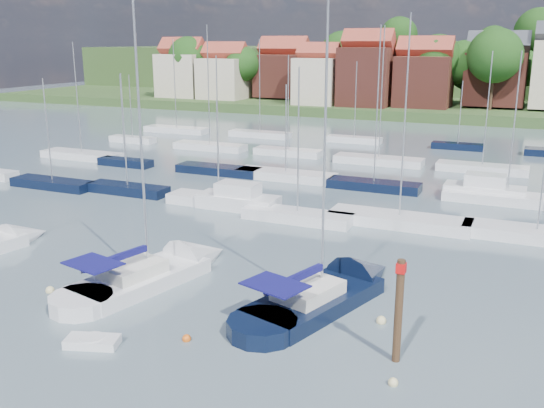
% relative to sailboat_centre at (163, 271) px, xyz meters
% --- Properties ---
extents(ground, '(260.00, 260.00, 0.00)m').
position_rel_sailboat_centre_xyz_m(ground, '(2.49, 35.53, -0.35)').
color(ground, '#4D6069').
rests_on(ground, ground).
extents(sailboat_centre, '(6.31, 13.36, 17.49)m').
position_rel_sailboat_centre_xyz_m(sailboat_centre, '(0.00, 0.00, 0.00)').
color(sailboat_centre, silver).
rests_on(sailboat_centre, ground).
extents(sailboat_navy, '(7.25, 13.64, 18.21)m').
position_rel_sailboat_centre_xyz_m(sailboat_navy, '(10.39, 1.28, -0.00)').
color(sailboat_navy, black).
rests_on(sailboat_navy, ground).
extents(tender, '(2.70, 1.85, 0.53)m').
position_rel_sailboat_centre_xyz_m(tender, '(1.77, -8.57, -0.14)').
color(tender, silver).
rests_on(tender, ground).
extents(timber_piling, '(0.40, 0.40, 7.03)m').
position_rel_sailboat_centre_xyz_m(timber_piling, '(15.05, -4.21, 1.14)').
color(timber_piling, '#4C331E').
rests_on(timber_piling, ground).
extents(buoy_c, '(0.49, 0.49, 0.49)m').
position_rel_sailboat_centre_xyz_m(buoy_c, '(-4.60, -4.54, -0.35)').
color(buoy_c, beige).
rests_on(buoy_c, ground).
extents(buoy_d, '(0.43, 0.43, 0.43)m').
position_rel_sailboat_centre_xyz_m(buoy_d, '(5.53, -6.37, -0.35)').
color(buoy_d, '#D85914').
rests_on(buoy_d, ground).
extents(buoy_e, '(0.44, 0.44, 0.44)m').
position_rel_sailboat_centre_xyz_m(buoy_e, '(8.53, 1.45, -0.35)').
color(buoy_e, '#D85914').
rests_on(buoy_e, ground).
extents(buoy_f, '(0.43, 0.43, 0.43)m').
position_rel_sailboat_centre_xyz_m(buoy_f, '(15.39, -6.20, -0.35)').
color(buoy_f, beige).
rests_on(buoy_f, ground).
extents(buoy_g, '(0.52, 0.52, 0.52)m').
position_rel_sailboat_centre_xyz_m(buoy_g, '(13.54, -0.76, -0.35)').
color(buoy_g, beige).
rests_on(buoy_g, ground).
extents(marina_field, '(79.62, 41.41, 15.93)m').
position_rel_sailboat_centre_xyz_m(marina_field, '(4.40, 30.68, 0.08)').
color(marina_field, silver).
rests_on(marina_field, ground).
extents(far_shore_town, '(212.46, 90.00, 22.27)m').
position_rel_sailboat_centre_xyz_m(far_shore_town, '(4.72, 128.20, 4.26)').
color(far_shore_town, '#334D26').
rests_on(far_shore_town, ground).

